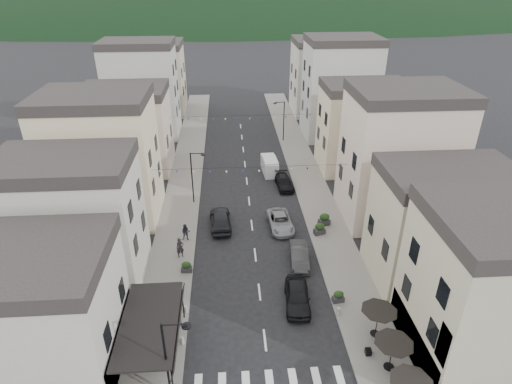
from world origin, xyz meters
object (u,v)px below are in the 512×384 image
parked_car_b (299,256)px  pedestrian_b (186,232)px  parked_car_d (284,182)px  parked_car_a (297,296)px  parked_car_e (220,219)px  pedestrian_a (180,248)px  delivery_van (270,165)px  parked_car_c (280,222)px

parked_car_b → pedestrian_b: size_ratio=2.53×
parked_car_b → parked_car_d: size_ratio=0.98×
parked_car_a → parked_car_d: size_ratio=1.05×
parked_car_e → pedestrian_b: size_ratio=2.94×
parked_car_a → pedestrian_b: bearing=139.4°
parked_car_b → pedestrian_a: 10.58m
parked_car_b → parked_car_e: parked_car_e is taller
parked_car_b → delivery_van: (-0.79, 18.60, 0.29)m
parked_car_a → parked_car_c: size_ratio=0.93×
parked_car_c → pedestrian_a: size_ratio=2.59×
pedestrian_b → pedestrian_a: bearing=-93.8°
parked_car_a → parked_car_d: 19.69m
parked_car_a → pedestrian_a: 11.58m
parked_car_d → pedestrian_b: (-10.71, -10.41, 0.34)m
parked_car_d → pedestrian_b: bearing=-139.7°
parked_car_c → parked_car_a: bearing=-94.4°
pedestrian_a → pedestrian_b: 2.60m
parked_car_c → pedestrian_a: 10.43m
parked_car_c → parked_car_e: size_ratio=0.98×
parked_car_c → delivery_van: (0.19, 12.85, 0.31)m
parked_car_b → parked_car_e: size_ratio=0.86×
parked_car_c → pedestrian_b: 9.35m
parked_car_b → parked_car_e: 9.37m
pedestrian_a → parked_car_c: bearing=7.1°
delivery_van → pedestrian_a: delivery_van is taller
parked_car_c → delivery_van: delivery_van is taller
parked_car_e → delivery_van: bearing=-119.9°
parked_car_d → parked_car_a: bearing=-98.3°
parked_car_c → pedestrian_a: bearing=-159.9°
parked_car_d → parked_car_b: bearing=-96.0°
delivery_van → pedestrian_b: delivery_van is taller
parked_car_e → parked_car_b: bearing=134.3°
parked_car_b → parked_car_d: bearing=92.2°
parked_car_d → parked_car_e: bearing=-136.5°
delivery_van → pedestrian_b: size_ratio=2.53×
parked_car_b → parked_car_e: (-6.93, 6.31, 0.14)m
parked_car_a → parked_car_d: parked_car_a is taller
parked_car_b → pedestrian_b: pedestrian_b is taller
parked_car_a → parked_car_e: size_ratio=0.92×
delivery_van → parked_car_d: bearing=-75.7°
parked_car_d → pedestrian_a: 17.04m
parked_car_b → parked_car_e: bearing=142.0°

